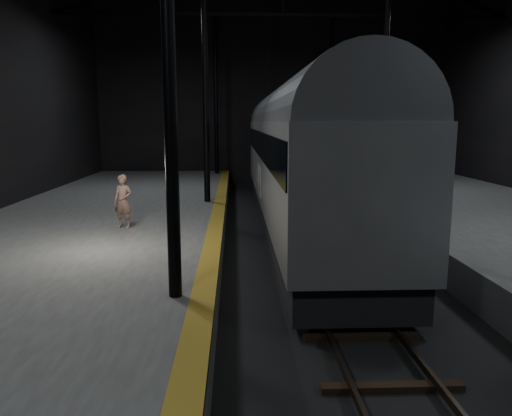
{
  "coord_description": "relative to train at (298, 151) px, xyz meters",
  "views": [
    {
      "loc": [
        -2.6,
        -13.58,
        4.43
      ],
      "look_at": [
        -2.0,
        0.46,
        2.0
      ],
      "focal_mm": 35.0,
      "sensor_mm": 36.0,
      "label": 1
    }
  ],
  "objects": [
    {
      "name": "woman",
      "position": [
        -6.24,
        -4.09,
        -1.4
      ],
      "size": [
        0.75,
        0.61,
        1.76
      ],
      "primitive_type": "imported",
      "rotation": [
        0.0,
        0.0,
        -0.35
      ],
      "color": "#8C6956",
      "rests_on": "platform_left"
    },
    {
      "name": "ground",
      "position": [
        0.0,
        -6.7,
        -3.27
      ],
      "size": [
        44.0,
        44.0,
        0.0
      ],
      "primitive_type": "plane",
      "color": "black",
      "rests_on": "ground"
    },
    {
      "name": "track",
      "position": [
        0.0,
        -6.7,
        -3.21
      ],
      "size": [
        2.4,
        43.0,
        0.24
      ],
      "color": "#3F3328",
      "rests_on": "ground"
    },
    {
      "name": "platform_left",
      "position": [
        -7.5,
        -6.7,
        -2.77
      ],
      "size": [
        9.0,
        43.8,
        1.0
      ],
      "primitive_type": "cube",
      "color": "#4A4A47",
      "rests_on": "ground"
    },
    {
      "name": "tactile_strip",
      "position": [
        -3.25,
        -6.7,
        -2.27
      ],
      "size": [
        0.5,
        43.8,
        0.01
      ],
      "primitive_type": "cube",
      "color": "olive",
      "rests_on": "platform_left"
    },
    {
      "name": "train",
      "position": [
        0.0,
        0.0,
        0.0
      ],
      "size": [
        3.28,
        21.96,
        5.87
      ],
      "color": "#A1A4A9",
      "rests_on": "ground"
    }
  ]
}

